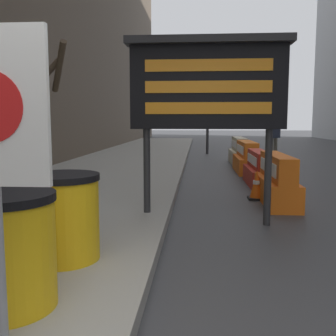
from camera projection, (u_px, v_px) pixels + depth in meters
bare_tree at (35, 104)px, 9.29m from camera, size 1.95×2.10×3.66m
barrel_drum_foreground at (6, 251)px, 2.79m from camera, size 0.72×0.72×0.83m
barrel_drum_middle at (63, 217)px, 3.77m from camera, size 0.72×0.72×0.83m
message_board at (208, 86)px, 5.48m from camera, size 2.29×0.36×2.63m
jersey_barrier_orange_far at (277, 182)px, 7.12m from camera, size 0.53×1.87×0.89m
jersey_barrier_red_striped at (259, 170)px, 9.17m from camera, size 0.54×1.80×0.79m
jersey_barrier_orange_near at (247, 159)px, 11.48m from camera, size 0.64×2.09×0.90m
jersey_barrier_cream at (239, 152)px, 13.70m from camera, size 0.57×2.04×0.92m
traffic_cone_near at (257, 185)px, 7.47m from camera, size 0.32×0.32×0.57m
traffic_cone_mid at (252, 153)px, 14.01m from camera, size 0.39×0.39×0.70m
traffic_cone_far at (237, 149)px, 16.18m from camera, size 0.38×0.38×0.67m
traffic_light_near_curb at (208, 95)px, 17.41m from camera, size 0.28×0.44×3.63m
pedestrian_worker at (274, 133)px, 15.53m from camera, size 0.52×0.48×1.69m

